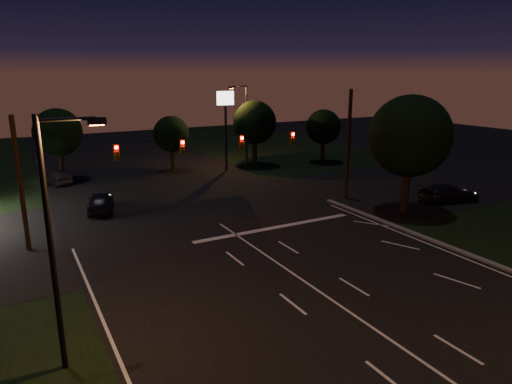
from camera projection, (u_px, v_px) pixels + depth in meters
ground at (352, 314)px, 19.98m from camera, size 140.00×140.00×0.00m
cross_street_right at (405, 185)px, 42.85m from camera, size 20.00×16.00×0.02m
stop_bar at (275, 227)px, 31.13m from camera, size 12.00×0.50×0.01m
utility_pole_right at (346, 199)px, 38.28m from camera, size 0.30×0.30×9.00m
utility_pole_left at (29, 250)px, 27.13m from camera, size 0.28×0.28×8.00m
signal_span at (213, 144)px, 31.28m from camera, size 24.00×0.40×1.56m
pole_sign_right at (226, 112)px, 47.57m from camera, size 1.80×0.30×8.40m
street_light_left at (57, 228)px, 15.12m from camera, size 2.20×0.35×9.00m
street_light_right_far at (244, 119)px, 51.02m from camera, size 2.20×0.35×9.00m
tree_right_near at (408, 137)px, 33.45m from camera, size 6.00×6.00×8.76m
tree_far_b at (58, 133)px, 44.05m from camera, size 4.60×4.60×6.98m
tree_far_c at (171, 134)px, 48.48m from camera, size 3.80×3.80×5.86m
tree_far_d at (254, 123)px, 50.75m from camera, size 4.80×4.80×7.30m
tree_far_e at (323, 127)px, 52.94m from camera, size 4.00×4.00×6.18m
car_oncoming_a at (100, 202)px, 34.50m from camera, size 2.83×4.82×1.54m
car_oncoming_b at (56, 177)px, 43.12m from camera, size 2.56×4.27×1.33m
car_cross at (449, 193)px, 37.13m from camera, size 5.41×3.23×1.47m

